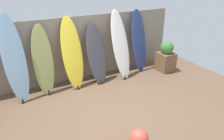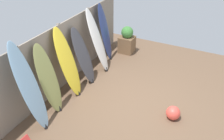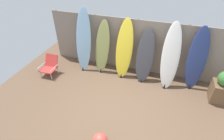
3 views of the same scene
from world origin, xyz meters
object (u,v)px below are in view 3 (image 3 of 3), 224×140
(surfboard_yellow_2, at_px, (124,49))
(surfboard_charcoal_3, at_px, (145,57))
(surfboard_olive_1, at_px, (102,48))
(planter_box, at_px, (222,88))
(surfboard_white_4, at_px, (171,57))
(surfboard_navy_5, at_px, (197,59))
(surfboard_skyblue_0, at_px, (84,40))
(beach_chair, at_px, (50,65))

(surfboard_yellow_2, bearing_deg, surfboard_charcoal_3, -2.54)
(surfboard_olive_1, height_order, planter_box, surfboard_olive_1)
(surfboard_white_4, height_order, surfboard_navy_5, surfboard_white_4)
(surfboard_yellow_2, bearing_deg, surfboard_white_4, -2.89)
(surfboard_navy_5, bearing_deg, surfboard_white_4, -169.90)
(surfboard_navy_5, bearing_deg, surfboard_olive_1, -179.19)
(surfboard_skyblue_0, height_order, surfboard_charcoal_3, surfboard_skyblue_0)
(beach_chair, bearing_deg, surfboard_charcoal_3, 5.66)
(surfboard_charcoal_3, distance_m, surfboard_white_4, 0.75)
(planter_box, bearing_deg, surfboard_white_4, 167.59)
(surfboard_skyblue_0, xyz_separation_m, beach_chair, (-0.97, -0.75, -0.72))
(surfboard_charcoal_3, height_order, surfboard_white_4, surfboard_white_4)
(surfboard_navy_5, height_order, planter_box, surfboard_navy_5)
(surfboard_navy_5, relative_size, planter_box, 1.98)
(surfboard_skyblue_0, distance_m, surfboard_olive_1, 0.67)
(surfboard_white_4, bearing_deg, surfboard_skyblue_0, 179.21)
(surfboard_skyblue_0, bearing_deg, planter_box, -4.84)
(surfboard_skyblue_0, bearing_deg, beach_chair, -142.37)
(surfboard_charcoal_3, distance_m, beach_chair, 3.17)
(surfboard_yellow_2, distance_m, surfboard_navy_5, 2.14)
(surfboard_olive_1, height_order, surfboard_navy_5, surfboard_navy_5)
(planter_box, bearing_deg, surfboard_yellow_2, 172.21)
(surfboard_yellow_2, xyz_separation_m, surfboard_white_4, (1.42, -0.07, 0.03))
(surfboard_white_4, relative_size, surfboard_navy_5, 1.03)
(surfboard_skyblue_0, distance_m, surfboard_navy_5, 3.54)
(surfboard_olive_1, distance_m, surfboard_charcoal_3, 1.43)
(surfboard_olive_1, bearing_deg, surfboard_white_4, -2.34)
(surfboard_yellow_2, xyz_separation_m, planter_box, (2.89, -0.40, -0.49))
(surfboard_skyblue_0, height_order, surfboard_white_4, surfboard_skyblue_0)
(surfboard_skyblue_0, distance_m, surfboard_yellow_2, 1.40)
(surfboard_skyblue_0, xyz_separation_m, planter_box, (4.28, -0.36, -0.60))
(planter_box, bearing_deg, surfboard_skyblue_0, 175.16)
(surfboard_yellow_2, relative_size, surfboard_white_4, 0.96)
(beach_chair, bearing_deg, surfboard_navy_5, 2.36)
(surfboard_charcoal_3, bearing_deg, surfboard_navy_5, 3.45)
(surfboard_navy_5, xyz_separation_m, beach_chair, (-4.50, -0.84, -0.61))
(surfboard_skyblue_0, relative_size, planter_box, 2.21)
(surfboard_skyblue_0, relative_size, beach_chair, 3.33)
(beach_chair, bearing_deg, surfboard_olive_1, 18.15)
(surfboard_olive_1, height_order, surfboard_white_4, surfboard_white_4)
(surfboard_olive_1, relative_size, planter_box, 1.83)
(surfboard_yellow_2, xyz_separation_m, surfboard_navy_5, (2.14, 0.06, 0.01))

